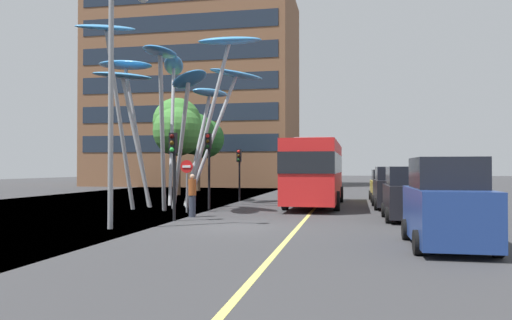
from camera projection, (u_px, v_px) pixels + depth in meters
The scene contains 16 objects.
ground at pixel (219, 228), 17.37m from camera, with size 120.00×240.00×0.10m.
red_bus at pixel (315, 169), 26.59m from camera, with size 2.90×10.40×3.68m.
leaf_sculpture at pixel (175, 76), 26.26m from camera, with size 10.03×11.74×9.41m.
traffic_light_kerb_near at pixel (173, 157), 19.04m from camera, with size 0.28×0.42×3.46m.
traffic_light_kerb_far at pixel (209, 154), 24.34m from camera, with size 0.28×0.42×3.82m.
traffic_light_island_mid at pixel (239, 163), 30.57m from camera, with size 0.28×0.42×3.26m.
car_parked_near at pixel (446, 206), 12.70m from camera, with size 1.98×4.07×2.35m.
car_parked_mid at pixel (409, 195), 19.30m from camera, with size 1.95×3.80×2.14m.
car_parked_far at pixel (393, 189), 25.10m from camera, with size 2.04×4.33×2.15m.
car_side_street at pixel (387, 186), 30.51m from camera, with size 2.09×4.33×1.98m.
street_lamp at pixel (119, 79), 16.58m from camera, with size 1.47×0.44×8.14m.
tree_pavement_near at pixel (179, 128), 37.40m from camera, with size 4.12×4.61×7.54m.
tree_pavement_far at pixel (199, 135), 44.79m from camera, with size 4.32×5.17×7.11m.
pedestrian at pixel (192, 195), 20.64m from camera, with size 0.34×0.34×1.83m.
no_entry_sign at pixel (187, 177), 22.70m from camera, with size 0.60×0.12×2.46m.
backdrop_building at pixel (197, 92), 59.73m from camera, with size 23.71×14.34×22.97m.
Camera 1 is at (3.93, -16.84, 2.08)m, focal length 34.12 mm.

